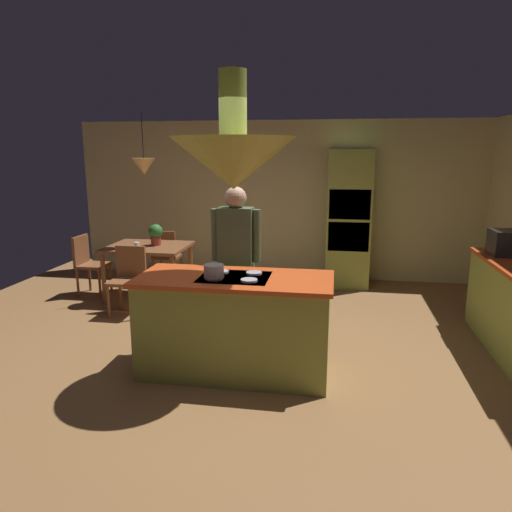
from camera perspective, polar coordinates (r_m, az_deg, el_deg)
name	(u,v)px	position (r m, az deg, el deg)	size (l,w,h in m)	color
ground	(240,362)	(4.86, -1.99, -12.58)	(8.16, 8.16, 0.00)	olive
wall_back	(281,200)	(7.85, 2.98, 6.72)	(6.80, 0.10, 2.55)	beige
kitchen_island	(235,324)	(4.49, -2.55, -8.21)	(1.80, 0.82, 0.95)	#939E42
oven_tower	(349,219)	(7.43, 11.08, 4.41)	(0.66, 0.62, 2.10)	#939E42
dining_table	(148,252)	(6.87, -12.84, 0.44)	(1.11, 0.93, 0.76)	brown
person_at_island	(236,255)	(5.01, -2.42, 0.08)	(0.53, 0.23, 1.71)	tan
range_hood	(233,160)	(4.21, -2.75, 11.46)	(1.10, 1.10, 1.00)	#939E42
pendant_light_over_table	(144,166)	(6.73, -13.34, 10.47)	(0.32, 0.32, 0.82)	#E0B266
chair_facing_island	(128,275)	(6.30, -15.11, -2.26)	(0.40, 0.40, 0.87)	brown
chair_by_back_wall	(166,253)	(7.53, -10.83, 0.32)	(0.40, 0.40, 0.87)	brown
chair_at_corner	(88,261)	(7.31, -19.56, -0.55)	(0.40, 0.40, 0.87)	brown
potted_plant_on_table	(156,233)	(6.83, -11.98, 2.67)	(0.20, 0.20, 0.30)	#99382D
cup_on_table	(137,245)	(6.66, -14.15, 1.24)	(0.07, 0.07, 0.09)	white
cooking_pot_on_cooktop	(214,271)	(4.25, -5.10, -1.83)	(0.18, 0.18, 0.12)	#B2B2B7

